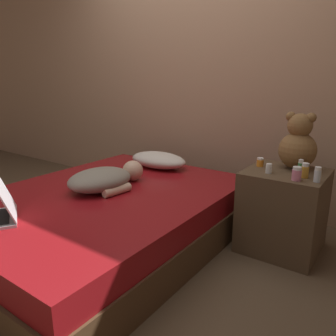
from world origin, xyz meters
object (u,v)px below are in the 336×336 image
(bottle_white, at_px, (269,169))
(bottle_clear, at_px, (318,175))
(bottle_amber, at_px, (305,171))
(pillow, at_px, (158,160))
(bottle_orange, at_px, (260,162))
(person_lying, at_px, (105,179))
(teddy_bear, at_px, (298,144))
(bottle_pink, at_px, (297,174))
(bottle_green, at_px, (300,167))

(bottle_white, bearing_deg, bottle_clear, -4.05)
(bottle_amber, bearing_deg, pillow, 171.60)
(pillow, relative_size, bottle_orange, 8.89)
(person_lying, xyz_separation_m, bottle_white, (1.03, 0.48, 0.13))
(pillow, relative_size, bottle_white, 8.67)
(teddy_bear, relative_size, bottle_pink, 4.51)
(person_lying, xyz_separation_m, teddy_bear, (1.14, 0.71, 0.27))
(bottle_green, distance_m, bottle_pink, 0.14)
(person_lying, relative_size, teddy_bear, 1.69)
(bottle_green, xyz_separation_m, bottle_clear, (0.12, -0.10, -0.00))
(person_lying, xyz_separation_m, bottle_green, (1.20, 0.56, 0.15))
(pillow, bearing_deg, bottle_clear, -9.94)
(bottle_pink, height_order, bottle_white, bottle_pink)
(bottle_orange, distance_m, bottle_pink, 0.35)
(bottle_green, bearing_deg, bottle_orange, 169.43)
(bottle_amber, distance_m, bottle_pink, 0.09)
(teddy_bear, height_order, bottle_pink, teddy_bear)
(bottle_white, bearing_deg, bottle_green, 24.64)
(bottle_pink, distance_m, bottle_white, 0.20)
(bottle_amber, distance_m, bottle_clear, 0.10)
(person_lying, height_order, bottle_orange, bottle_orange)
(bottle_orange, bearing_deg, bottle_clear, -20.83)
(pillow, height_order, teddy_bear, teddy_bear)
(bottle_amber, bearing_deg, bottle_pink, -106.65)
(bottle_amber, relative_size, bottle_white, 1.49)
(person_lying, relative_size, bottle_amber, 6.91)
(bottle_amber, bearing_deg, teddy_bear, 117.94)
(bottle_clear, bearing_deg, pillow, 170.06)
(bottle_orange, relative_size, bottle_clear, 0.66)
(teddy_bear, bearing_deg, bottle_orange, -156.73)
(teddy_bear, distance_m, bottle_orange, 0.27)
(bottle_green, bearing_deg, bottle_amber, -51.89)
(bottle_white, relative_size, bottle_clear, 0.68)
(bottle_orange, height_order, bottle_white, bottle_white)
(pillow, relative_size, bottle_amber, 5.83)
(teddy_bear, xyz_separation_m, bottle_pink, (0.08, -0.29, -0.13))
(bottle_green, bearing_deg, bottle_pink, -84.09)
(bottle_orange, bearing_deg, bottle_amber, -17.92)
(bottle_amber, bearing_deg, person_lying, -157.80)
(person_lying, relative_size, bottle_orange, 10.53)
(bottle_orange, bearing_deg, pillow, 174.94)
(pillow, bearing_deg, bottle_orange, -5.06)
(teddy_bear, relative_size, bottle_amber, 4.08)
(pillow, bearing_deg, person_lying, -86.43)
(bottle_green, bearing_deg, person_lying, -155.06)
(bottle_orange, bearing_deg, bottle_green, -10.57)
(teddy_bear, xyz_separation_m, bottle_orange, (-0.22, -0.09, -0.14))
(bottle_amber, bearing_deg, bottle_white, -172.43)
(person_lying, xyz_separation_m, bottle_orange, (0.92, 0.61, 0.13))
(bottle_white, distance_m, bottle_clear, 0.30)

